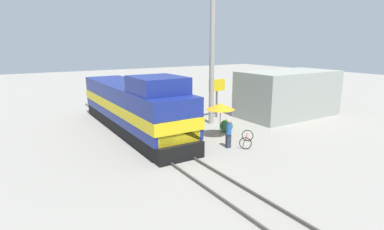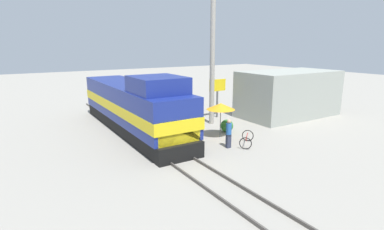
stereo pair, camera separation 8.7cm
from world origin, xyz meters
The scene contains 11 objects.
ground_plane centered at (0.00, 0.00, 0.00)m, with size 120.00×120.00×0.00m, color gray.
rail_near centered at (-0.72, 0.00, 0.07)m, with size 0.08×33.81×0.15m, color #4C4742.
rail_far centered at (0.72, 0.00, 0.07)m, with size 0.08×33.81×0.15m, color #4C4742.
locomotive centered at (0.00, 4.64, 1.85)m, with size 3.11×14.88×4.40m.
utility_pole centered at (6.10, 3.58, 5.56)m, with size 1.80×0.38×10.99m.
vendor_umbrella centered at (4.46, 0.24, 2.17)m, with size 1.92×1.92×2.39m.
billboard_sign centered at (7.73, 5.04, 2.50)m, with size 1.66×0.12×3.34m.
shrub_cluster centered at (5.64, 1.00, 0.46)m, with size 0.92×0.92×0.92m, color #2D722D.
person_bystander centered at (3.59, -1.78, 0.99)m, with size 0.34×0.34×1.81m.
bicycle centered at (4.89, -1.98, 0.39)m, with size 1.76×1.72×0.76m.
building_block_distant centered at (13.50, 2.27, 1.99)m, with size 8.86×4.63×3.98m, color #999E93.
Camera 1 is at (-7.64, -15.51, 6.24)m, focal length 28.00 mm.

